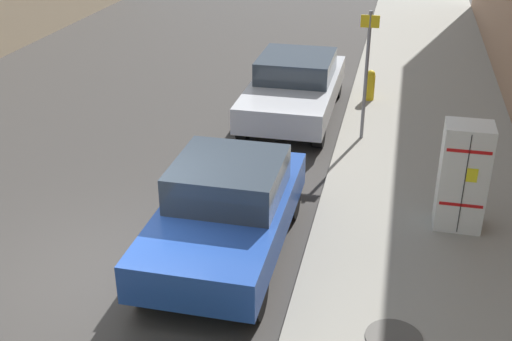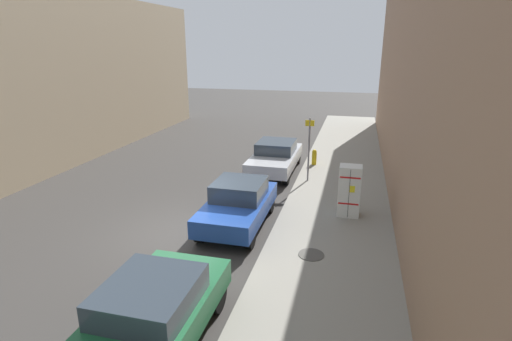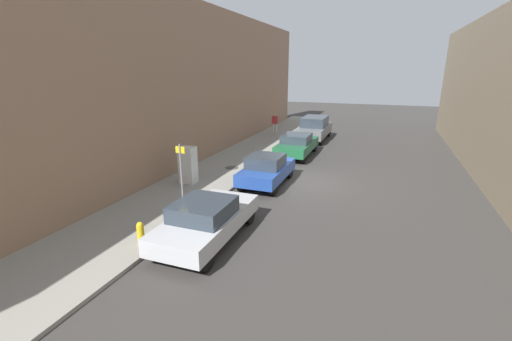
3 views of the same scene
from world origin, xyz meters
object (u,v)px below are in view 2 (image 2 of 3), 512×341
at_px(street_sign_post, 309,146).
at_px(fire_hydrant, 314,157).
at_px(parked_sedan_silver, 275,156).
at_px(parked_sedan_green, 147,320).
at_px(parked_hatchback_blue, 238,204).
at_px(discarded_refrigerator, 349,191).

relative_size(street_sign_post, fire_hydrant, 3.59).
xyz_separation_m(parked_sedan_silver, parked_sedan_green, (-0.00, 11.65, 0.03)).
bearing_deg(parked_sedan_silver, parked_hatchback_blue, 90.00).
relative_size(discarded_refrigerator, parked_sedan_green, 0.39).
height_order(fire_hydrant, parked_hatchback_blue, parked_hatchback_blue).
distance_m(fire_hydrant, parked_hatchback_blue, 7.19).
distance_m(street_sign_post, fire_hydrant, 2.63).
relative_size(discarded_refrigerator, parked_hatchback_blue, 0.45).
relative_size(discarded_refrigerator, fire_hydrant, 2.34).
bearing_deg(fire_hydrant, discarded_refrigerator, 107.28).
bearing_deg(street_sign_post, parked_sedan_green, 81.04).
relative_size(fire_hydrant, parked_hatchback_blue, 0.19).
bearing_deg(parked_hatchback_blue, street_sign_post, -109.61).
height_order(parked_hatchback_blue, parked_sedan_green, parked_hatchback_blue).
xyz_separation_m(fire_hydrant, parked_sedan_green, (1.64, 12.79, 0.25)).
relative_size(street_sign_post, parked_hatchback_blue, 0.69).
distance_m(fire_hydrant, parked_sedan_silver, 2.01).
bearing_deg(parked_hatchback_blue, parked_sedan_green, 90.00).
bearing_deg(parked_sedan_green, parked_sedan_silver, -90.00).
bearing_deg(fire_hydrant, parked_sedan_silver, 35.02).
bearing_deg(discarded_refrigerator, street_sign_post, -61.53).
height_order(street_sign_post, parked_sedan_silver, street_sign_post).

